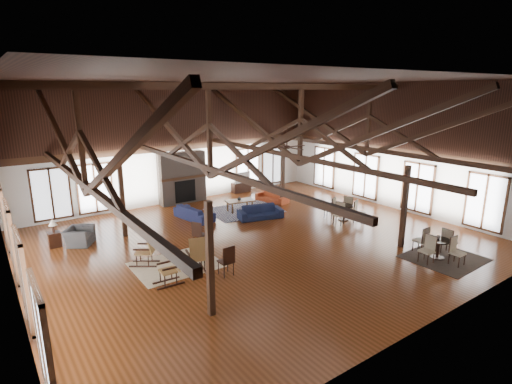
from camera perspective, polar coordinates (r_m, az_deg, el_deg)
floor at (r=15.45m, az=0.34°, el=-7.00°), size 16.00×16.00×0.00m
ceiling at (r=14.39m, az=0.37°, el=15.84°), size 16.00×14.00×0.02m
wall_back at (r=20.65m, az=-11.12°, el=6.80°), size 16.00×0.02×6.00m
wall_front at (r=9.96m, az=24.55°, el=-2.32°), size 16.00×0.02×6.00m
wall_left at (r=11.99m, az=-32.49°, el=-0.63°), size 0.02×14.00×6.00m
wall_right at (r=20.30m, az=19.14°, el=6.15°), size 0.02×14.00×6.00m
roof_truss at (r=14.47m, az=0.36°, el=8.01°), size 15.60×14.07×3.14m
post_grid at (r=14.96m, az=0.35°, el=-1.56°), size 8.16×7.16×3.05m
fireplace at (r=20.65m, az=-10.51°, el=2.00°), size 2.50×0.69×2.60m
ceiling_fan at (r=14.03m, az=4.43°, el=6.55°), size 1.60×1.60×0.75m
sofa_navy_front at (r=17.99m, az=0.63°, el=-2.89°), size 2.14×1.26×0.59m
sofa_navy_left at (r=18.10m, az=-8.82°, el=-2.93°), size 2.17×1.19×0.60m
sofa_orange at (r=20.69m, az=2.31°, el=-0.67°), size 1.89×1.08×0.52m
coffee_table at (r=19.11m, az=-2.31°, el=-1.34°), size 1.44×0.91×0.51m
vase at (r=19.05m, az=-2.41°, el=-0.91°), size 0.20×0.20×0.19m
armchair at (r=16.41m, az=-23.92°, el=-5.78°), size 1.29×1.32×0.65m
side_table_lamp at (r=16.56m, az=-26.86°, el=-5.65°), size 0.42×0.42×1.07m
rocking_chair_a at (r=13.74m, az=-15.32°, el=-7.87°), size 1.02×0.92×1.17m
rocking_chair_b at (r=12.90m, az=-8.43°, el=-8.99°), size 0.66×0.99×1.18m
rocking_chair_c at (r=12.35m, az=-12.04°, el=-10.46°), size 0.87×0.50×1.09m
side_chair_a at (r=14.87m, az=-8.25°, el=-5.71°), size 0.56×0.56×0.97m
side_chair_b at (r=12.52m, az=-4.11°, el=-9.47°), size 0.43×0.43×1.00m
cafe_table_near at (r=15.15m, az=24.61°, el=-6.93°), size 1.80×1.80×0.94m
cafe_table_far at (r=18.14m, az=12.49°, el=-2.48°), size 1.84×1.84×0.95m
cup_near at (r=15.14m, az=24.61°, el=-5.89°), size 0.16×0.16×0.10m
cup_far at (r=18.00m, az=12.52°, el=-1.76°), size 0.16×0.16×0.10m
tv_console at (r=22.66m, az=-2.13°, el=0.70°), size 1.09×0.41×0.55m
television at (r=22.53m, az=-2.12°, el=2.12°), size 1.04×0.23×0.60m
rug_tan at (r=13.72m, az=-11.30°, el=-10.15°), size 2.75×2.16×0.01m
rug_navy at (r=19.23m, az=-1.72°, el=-2.63°), size 3.44×2.69×0.01m
rug_dark at (r=15.40m, az=25.26°, el=-8.52°), size 2.48×2.26×0.01m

